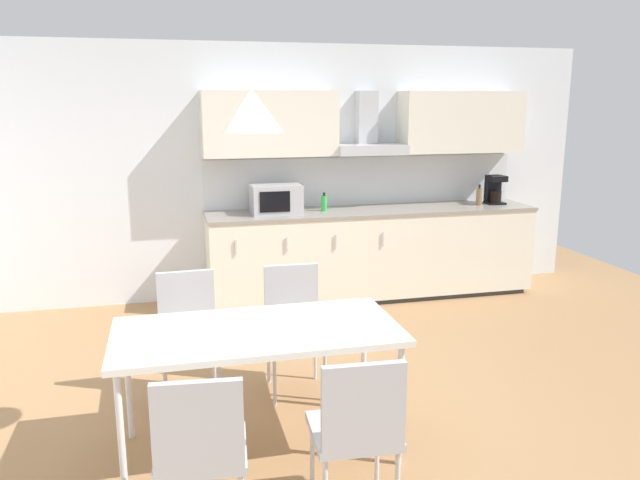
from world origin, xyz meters
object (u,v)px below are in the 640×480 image
(coffee_maker, at_px, (494,190))
(chair_near_left, at_px, (200,444))
(microwave, at_px, (276,199))
(chair_far_right, at_px, (294,315))
(dining_table, at_px, (257,337))
(pendant_lamp, at_px, (252,110))
(bottle_green, at_px, (324,203))
(chair_near_right, at_px, (358,424))
(bottle_brown, at_px, (479,196))
(chair_far_left, at_px, (188,324))

(coffee_maker, distance_m, chair_near_left, 4.78)
(microwave, bearing_deg, chair_far_right, -96.44)
(dining_table, height_order, pendant_lamp, pendant_lamp)
(chair_far_right, height_order, pendant_lamp, pendant_lamp)
(chair_far_right, bearing_deg, pendant_lamp, -115.19)
(bottle_green, xyz_separation_m, chair_near_right, (-0.70, -3.42, -0.46))
(pendant_lamp, bearing_deg, bottle_brown, 43.82)
(chair_far_left, bearing_deg, chair_near_right, -65.08)
(chair_far_left, bearing_deg, chair_far_right, -0.00)
(dining_table, height_order, chair_near_right, chair_near_right)
(chair_near_right, bearing_deg, pendant_lamp, 114.71)
(chair_near_left, bearing_deg, bottle_brown, 47.58)
(bottle_green, distance_m, chair_far_right, 2.07)
(chair_far_left, bearing_deg, chair_near_left, -90.19)
(chair_far_right, bearing_deg, coffee_maker, 36.56)
(chair_near_left, height_order, chair_near_right, same)
(bottle_green, xyz_separation_m, dining_table, (-1.06, -2.66, -0.29))
(bottle_brown, bearing_deg, coffee_maker, 15.88)
(microwave, relative_size, dining_table, 0.30)
(microwave, xyz_separation_m, chair_near_right, (-0.22, -3.40, -0.52))
(microwave, xyz_separation_m, pendant_lamp, (-0.57, -2.64, 0.88))
(chair_near_left, height_order, chair_far_right, same)
(chair_near_right, xyz_separation_m, pendant_lamp, (-0.35, 0.76, 1.41))
(bottle_green, height_order, chair_near_left, bottle_green)
(chair_far_right, bearing_deg, bottle_brown, 38.01)
(coffee_maker, bearing_deg, chair_near_right, -126.86)
(microwave, relative_size, chair_near_right, 0.55)
(dining_table, xyz_separation_m, chair_far_right, (0.36, 0.76, -0.17))
(bottle_green, xyz_separation_m, chair_far_right, (-0.70, -1.89, -0.46))
(bottle_brown, xyz_separation_m, chair_far_left, (-3.07, -1.84, -0.48))
(coffee_maker, relative_size, bottle_green, 1.63)
(bottle_green, bearing_deg, chair_near_left, -112.55)
(coffee_maker, height_order, bottle_green, coffee_maker)
(bottle_brown, distance_m, chair_far_right, 3.03)
(microwave, height_order, coffee_maker, coffee_maker)
(microwave, relative_size, chair_far_right, 0.55)
(bottle_green, distance_m, chair_near_left, 3.73)
(chair_near_left, bearing_deg, chair_far_right, 64.67)
(coffee_maker, distance_m, bottle_green, 1.87)
(dining_table, bearing_deg, bottle_brown, 43.82)
(chair_far_left, bearing_deg, bottle_brown, 30.92)
(chair_far_right, bearing_deg, chair_near_left, -115.33)
(dining_table, bearing_deg, chair_far_right, 64.81)
(microwave, xyz_separation_m, chair_far_left, (-0.93, -1.87, -0.52))
(coffee_maker, xyz_separation_m, bottle_brown, (-0.21, -0.06, -0.06))
(dining_table, distance_m, chair_far_right, 0.86)
(microwave, relative_size, pendant_lamp, 1.50)
(bottle_green, relative_size, chair_near_left, 0.21)
(microwave, bearing_deg, bottle_green, 2.04)
(chair_far_right, distance_m, pendant_lamp, 1.64)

